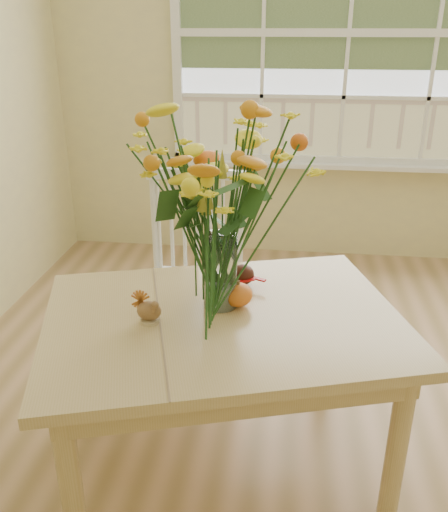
# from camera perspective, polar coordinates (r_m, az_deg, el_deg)

# --- Properties ---
(floor) EXTENTS (4.00, 4.50, 0.01)m
(floor) POSITION_cam_1_polar(r_m,az_deg,el_deg) (2.31, 14.33, -22.05)
(floor) COLOR #9A7A4A
(floor) RESTS_ON ground
(wall_back) EXTENTS (4.00, 0.02, 2.70)m
(wall_back) POSITION_cam_1_polar(r_m,az_deg,el_deg) (3.88, 12.71, 19.00)
(wall_back) COLOR #EFE399
(wall_back) RESTS_ON floor
(window) EXTENTS (2.42, 0.12, 1.74)m
(window) POSITION_cam_1_polar(r_m,az_deg,el_deg) (3.84, 13.01, 21.65)
(window) COLOR silver
(window) RESTS_ON wall_back
(dining_table) EXTENTS (1.44, 1.21, 0.66)m
(dining_table) POSITION_cam_1_polar(r_m,az_deg,el_deg) (1.96, -0.07, -8.60)
(dining_table) COLOR tan
(dining_table) RESTS_ON floor
(windsor_chair) EXTENTS (0.46, 0.44, 0.98)m
(windsor_chair) POSITION_cam_1_polar(r_m,az_deg,el_deg) (2.55, -3.08, -1.30)
(windsor_chair) COLOR white
(windsor_chair) RESTS_ON floor
(flower_vase) EXTENTS (0.57, 0.57, 0.68)m
(flower_vase) POSITION_cam_1_polar(r_m,az_deg,el_deg) (1.82, -0.42, 6.15)
(flower_vase) COLOR white
(flower_vase) RESTS_ON dining_table
(pumpkin) EXTENTS (0.11, 0.11, 0.08)m
(pumpkin) POSITION_cam_1_polar(r_m,az_deg,el_deg) (1.96, 1.43, -4.20)
(pumpkin) COLOR orange
(pumpkin) RESTS_ON dining_table
(turkey_figurine) EXTENTS (0.09, 0.07, 0.11)m
(turkey_figurine) POSITION_cam_1_polar(r_m,az_deg,el_deg) (1.87, -7.89, -5.75)
(turkey_figurine) COLOR #CCB78C
(turkey_figurine) RESTS_ON dining_table
(dark_gourd) EXTENTS (0.13, 0.09, 0.08)m
(dark_gourd) POSITION_cam_1_polar(r_m,az_deg,el_deg) (2.11, 2.00, -2.07)
(dark_gourd) COLOR #38160F
(dark_gourd) RESTS_ON dining_table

